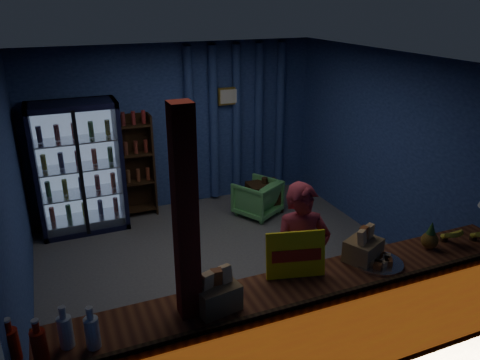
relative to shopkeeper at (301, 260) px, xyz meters
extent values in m
plane|color=#515154|center=(-0.26, 1.34, -0.80)|extent=(4.60, 4.60, 0.00)
plane|color=navy|center=(-0.26, 3.54, 0.50)|extent=(4.60, 0.00, 4.60)
plane|color=navy|center=(-0.26, -0.86, 0.50)|extent=(4.60, 0.00, 4.60)
plane|color=navy|center=(-2.56, 1.34, 0.50)|extent=(0.00, 4.40, 4.40)
plane|color=navy|center=(2.04, 1.34, 0.50)|extent=(0.00, 4.40, 4.40)
plane|color=#472D19|center=(-0.26, 1.34, 1.80)|extent=(4.60, 4.60, 0.00)
cube|color=brown|center=(-0.26, -0.56, -0.33)|extent=(4.40, 0.55, 0.95)
cube|color=red|center=(-0.26, -0.85, -0.33)|extent=(4.35, 0.02, 0.81)
cube|color=#352310|center=(-0.26, -0.83, 0.17)|extent=(4.40, 0.04, 0.04)
cube|color=maroon|center=(-1.31, -0.56, 0.50)|extent=(0.16, 0.16, 2.60)
cube|color=black|center=(-1.81, 3.46, 0.15)|extent=(1.20, 0.06, 1.90)
cube|color=black|center=(-2.38, 3.19, 0.15)|extent=(0.06, 0.60, 1.90)
cube|color=black|center=(-1.24, 3.19, 0.15)|extent=(0.06, 0.60, 1.90)
cube|color=black|center=(-1.81, 3.19, 1.06)|extent=(1.20, 0.60, 0.08)
cube|color=black|center=(-1.81, 3.19, -0.76)|extent=(1.20, 0.60, 0.08)
cube|color=#99B2D8|center=(-1.81, 3.41, 0.15)|extent=(1.08, 0.02, 1.74)
cube|color=white|center=(-1.81, 2.91, 0.15)|extent=(1.12, 0.02, 1.78)
cube|color=black|center=(-1.81, 2.89, 0.15)|extent=(0.05, 0.05, 1.80)
cube|color=silver|center=(-1.81, 3.19, -0.63)|extent=(1.08, 0.48, 0.02)
cylinder|color=red|center=(-2.26, 3.19, -0.50)|extent=(0.07, 0.07, 0.22)
cylinder|color=#196422|center=(-2.03, 3.19, -0.50)|extent=(0.07, 0.07, 0.22)
cylinder|color=#A6A719|center=(-1.81, 3.19, -0.50)|extent=(0.07, 0.07, 0.22)
cylinder|color=navy|center=(-1.58, 3.19, -0.50)|extent=(0.07, 0.07, 0.22)
cylinder|color=maroon|center=(-1.36, 3.19, -0.50)|extent=(0.07, 0.07, 0.22)
cube|color=silver|center=(-1.81, 3.19, -0.23)|extent=(1.08, 0.48, 0.02)
cylinder|color=#196422|center=(-2.26, 3.19, -0.10)|extent=(0.07, 0.07, 0.22)
cylinder|color=#A6A719|center=(-2.03, 3.19, -0.10)|extent=(0.07, 0.07, 0.22)
cylinder|color=navy|center=(-1.81, 3.19, -0.10)|extent=(0.07, 0.07, 0.22)
cylinder|color=maroon|center=(-1.58, 3.19, -0.10)|extent=(0.07, 0.07, 0.22)
cylinder|color=red|center=(-1.36, 3.19, -0.10)|extent=(0.07, 0.07, 0.22)
cube|color=silver|center=(-1.81, 3.19, 0.17)|extent=(1.08, 0.48, 0.02)
cylinder|color=#A6A719|center=(-2.26, 3.19, 0.30)|extent=(0.07, 0.07, 0.22)
cylinder|color=navy|center=(-2.03, 3.19, 0.30)|extent=(0.07, 0.07, 0.22)
cylinder|color=maroon|center=(-1.81, 3.19, 0.30)|extent=(0.07, 0.07, 0.22)
cylinder|color=red|center=(-1.58, 3.19, 0.30)|extent=(0.07, 0.07, 0.22)
cylinder|color=#196422|center=(-1.36, 3.19, 0.30)|extent=(0.07, 0.07, 0.22)
cube|color=silver|center=(-1.81, 3.19, 0.57)|extent=(1.08, 0.48, 0.02)
cylinder|color=navy|center=(-2.26, 3.19, 0.70)|extent=(0.07, 0.07, 0.22)
cylinder|color=maroon|center=(-2.03, 3.19, 0.70)|extent=(0.07, 0.07, 0.22)
cylinder|color=red|center=(-1.81, 3.19, 0.70)|extent=(0.07, 0.07, 0.22)
cylinder|color=#196422|center=(-1.58, 3.19, 0.70)|extent=(0.07, 0.07, 0.22)
cylinder|color=#A6A719|center=(-1.36, 3.19, 0.70)|extent=(0.07, 0.07, 0.22)
cube|color=#352310|center=(-0.96, 3.49, 0.00)|extent=(0.50, 0.02, 1.60)
cube|color=#352310|center=(-1.19, 3.36, 0.00)|extent=(0.03, 0.28, 1.60)
cube|color=#352310|center=(-0.72, 3.36, 0.00)|extent=(0.03, 0.28, 1.60)
cube|color=#352310|center=(-0.96, 3.36, -0.70)|extent=(0.46, 0.26, 0.02)
cube|color=#352310|center=(-0.96, 3.36, -0.25)|extent=(0.46, 0.26, 0.02)
cube|color=#352310|center=(-0.96, 3.36, 0.20)|extent=(0.46, 0.26, 0.02)
cube|color=#352310|center=(-0.96, 3.36, 0.65)|extent=(0.46, 0.26, 0.02)
cylinder|color=navy|center=(-0.06, 3.48, 0.50)|extent=(0.14, 0.14, 2.50)
cylinder|color=navy|center=(0.34, 3.48, 0.50)|extent=(0.14, 0.14, 2.50)
cylinder|color=navy|center=(0.74, 3.48, 0.50)|extent=(0.14, 0.14, 2.50)
cylinder|color=navy|center=(1.14, 3.48, 0.50)|extent=(0.14, 0.14, 2.50)
cylinder|color=navy|center=(1.54, 3.48, 0.50)|extent=(0.14, 0.14, 2.50)
cube|color=gold|center=(0.59, 3.44, 0.95)|extent=(0.36, 0.03, 0.28)
cube|color=silver|center=(0.59, 3.42, 0.95)|extent=(0.30, 0.01, 0.22)
imported|color=#9B2A38|center=(0.00, 0.00, 0.00)|extent=(0.65, 0.49, 1.61)
imported|color=#58B15C|center=(0.74, 2.62, -0.52)|extent=(0.84, 0.84, 0.57)
cube|color=#352310|center=(0.91, 2.72, -0.57)|extent=(0.53, 0.40, 0.47)
cylinder|color=#352310|center=(0.91, 2.72, -0.28)|extent=(0.09, 0.09, 0.09)
cube|color=yellow|center=(-0.30, -0.41, 0.35)|extent=(0.53, 0.22, 0.41)
cube|color=red|center=(-0.30, -0.43, 0.35)|extent=(0.43, 0.13, 0.10)
cylinder|color=red|center=(-2.54, -0.59, 0.27)|extent=(0.10, 0.10, 0.24)
cylinder|color=red|center=(-2.54, -0.59, 0.43)|extent=(0.05, 0.05, 0.09)
cylinder|color=white|center=(-2.54, -0.59, 0.47)|extent=(0.05, 0.05, 0.02)
cylinder|color=red|center=(-2.37, -0.67, 0.27)|extent=(0.10, 0.10, 0.24)
cylinder|color=red|center=(-2.37, -0.67, 0.43)|extent=(0.05, 0.05, 0.09)
cylinder|color=white|center=(-2.37, -0.67, 0.47)|extent=(0.05, 0.05, 0.02)
cylinder|color=silver|center=(-2.20, -0.59, 0.27)|extent=(0.10, 0.10, 0.24)
cylinder|color=silver|center=(-2.20, -0.59, 0.43)|extent=(0.05, 0.05, 0.09)
cylinder|color=white|center=(-2.20, -0.59, 0.47)|extent=(0.05, 0.05, 0.02)
cylinder|color=silver|center=(-2.04, -0.67, 0.27)|extent=(0.10, 0.10, 0.24)
cylinder|color=silver|center=(-2.04, -0.67, 0.43)|extent=(0.05, 0.05, 0.09)
cylinder|color=white|center=(-2.04, -0.67, 0.47)|extent=(0.05, 0.05, 0.02)
cube|color=#8F6545|center=(-1.10, -0.58, 0.25)|extent=(0.37, 0.32, 0.21)
cube|color=orange|center=(-1.18, -0.59, 0.43)|extent=(0.10, 0.07, 0.14)
cube|color=#C54A25|center=(-1.10, -0.58, 0.43)|extent=(0.10, 0.07, 0.14)
cube|color=orange|center=(-1.01, -0.57, 0.43)|extent=(0.10, 0.07, 0.14)
cube|color=#8F6545|center=(0.40, -0.43, 0.25)|extent=(0.40, 0.37, 0.20)
cube|color=orange|center=(0.33, -0.46, 0.42)|extent=(0.10, 0.09, 0.13)
cube|color=#C54A25|center=(0.40, -0.43, 0.42)|extent=(0.10, 0.09, 0.13)
cube|color=orange|center=(0.47, -0.40, 0.42)|extent=(0.10, 0.09, 0.13)
cylinder|color=silver|center=(0.49, -0.55, 0.16)|extent=(0.44, 0.44, 0.02)
cube|color=orange|center=(0.58, -0.55, 0.20)|extent=(0.10, 0.07, 0.05)
cube|color=#C54A25|center=(0.56, -0.49, 0.20)|extent=(0.12, 0.12, 0.05)
cube|color=orange|center=(0.49, -0.46, 0.20)|extent=(0.07, 0.10, 0.05)
cube|color=#C54A25|center=(0.43, -0.49, 0.20)|extent=(0.12, 0.12, 0.05)
cube|color=orange|center=(0.41, -0.55, 0.20)|extent=(0.10, 0.07, 0.05)
cube|color=#C54A25|center=(0.43, -0.61, 0.20)|extent=(0.12, 0.12, 0.05)
cube|color=orange|center=(0.49, -0.64, 0.20)|extent=(0.07, 0.10, 0.05)
cube|color=#C54A25|center=(0.56, -0.61, 0.20)|extent=(0.12, 0.12, 0.05)
sphere|color=#8D5819|center=(1.12, -0.50, 0.24)|extent=(0.16, 0.16, 0.16)
cone|color=#2B5D1F|center=(1.12, -0.50, 0.37)|extent=(0.09, 0.09, 0.13)
camera|label=1|loc=(-2.10, -3.47, 2.43)|focal=35.00mm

